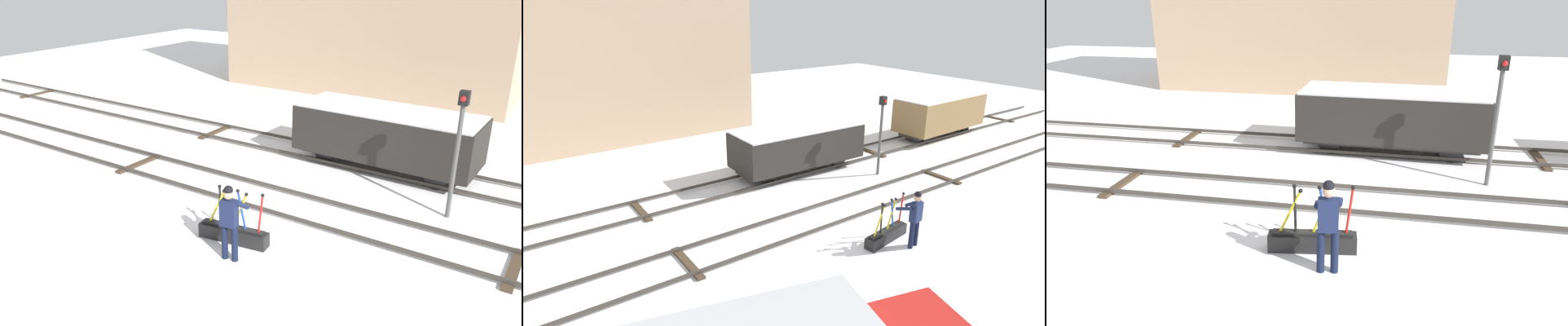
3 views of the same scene
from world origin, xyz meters
The scene contains 7 objects.
ground_plane centered at (0.00, 0.00, 0.00)m, with size 60.00×60.00×0.00m, color white.
track_main_line centered at (0.00, 0.00, 0.11)m, with size 44.00×1.94×0.18m.
track_siding_near centered at (0.00, 4.19, 0.11)m, with size 44.00×1.94×0.18m.
switch_lever_frame centered at (-0.14, -2.38, 0.25)m, with size 1.83×0.61×1.45m.
rail_worker centered at (0.27, -3.07, 1.07)m, with size 0.61×0.69×1.86m.
signal_post centered at (3.92, 1.85, 2.16)m, with size 0.24×0.32×3.48m.
freight_car_back_track centered at (1.23, 4.19, 1.20)m, with size 5.88×2.42×2.04m.
Camera 3 is at (1.34, -10.54, 4.99)m, focal length 31.98 mm.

